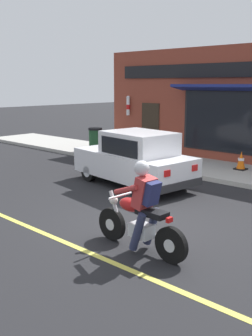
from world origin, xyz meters
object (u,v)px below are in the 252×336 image
motorcycle_with_rider (141,214)px  car_hatchback (135,159)px  traffic_cone (241,161)px  fire_hydrant (143,148)px  trash_bin (95,140)px

motorcycle_with_rider → car_hatchback: motorcycle_with_rider is taller
car_hatchback → traffic_cone: 3.81m
car_hatchback → fire_hydrant: (2.66, 1.95, -0.19)m
motorcycle_with_rider → fire_hydrant: 7.85m
motorcycle_with_rider → traffic_cone: size_ratio=3.37×
car_hatchback → traffic_cone: (3.46, -1.55, -0.33)m
trash_bin → fire_hydrant: bearing=-88.8°
motorcycle_with_rider → car_hatchback: bearing=42.8°
car_hatchback → fire_hydrant: bearing=36.2°
traffic_cone → motorcycle_with_rider: bearing=-167.2°
motorcycle_with_rider → car_hatchback: 4.57m
traffic_cone → fire_hydrant: size_ratio=0.68×
car_hatchback → trash_bin: 5.17m
motorcycle_with_rider → trash_bin: bearing=51.8°
car_hatchback → fire_hydrant: size_ratio=4.50×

